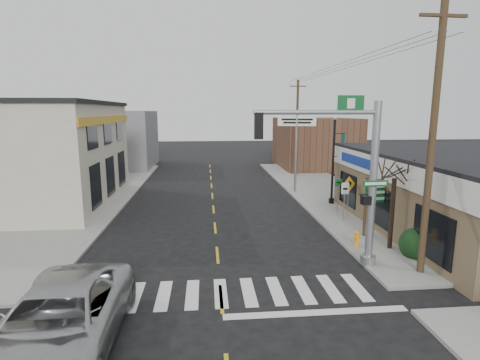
{
  "coord_description": "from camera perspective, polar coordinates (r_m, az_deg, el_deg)",
  "views": [
    {
      "loc": [
        -0.44,
        -11.95,
        6.36
      ],
      "look_at": [
        1.32,
        7.31,
        2.8
      ],
      "focal_mm": 28.0,
      "sensor_mm": 36.0,
      "label": 1
    }
  ],
  "objects": [
    {
      "name": "fire_hydrant",
      "position": [
        18.56,
        17.4,
        -8.39
      ],
      "size": [
        0.23,
        0.23,
        0.73
      ],
      "rotation": [
        0.0,
        0.0,
        0.23
      ],
      "color": "orange",
      "rests_on": "sidewalk_right"
    },
    {
      "name": "bldg_distant_left",
      "position": [
        45.31,
        -18.81,
        5.88
      ],
      "size": [
        9.0,
        10.0,
        6.4
      ],
      "primitive_type": "cube",
      "color": "slate",
      "rests_on": "ground"
    },
    {
      "name": "dance_center_sign",
      "position": [
        29.15,
        8.61,
        7.3
      ],
      "size": [
        2.9,
        0.18,
        6.17
      ],
      "rotation": [
        0.0,
        0.0,
        -0.18
      ],
      "color": "gray",
      "rests_on": "sidewalk_right"
    },
    {
      "name": "sidewalk_left",
      "position": [
        27.11,
        -23.53,
        -3.88
      ],
      "size": [
        6.0,
        38.0,
        0.13
      ],
      "primitive_type": "cube",
      "color": "gray",
      "rests_on": "ground"
    },
    {
      "name": "guide_sign",
      "position": [
        20.01,
        20.51,
        -2.62
      ],
      "size": [
        1.73,
        0.14,
        3.02
      ],
      "rotation": [
        0.0,
        0.0,
        0.23
      ],
      "color": "#483521",
      "rests_on": "sidewalk_right"
    },
    {
      "name": "left_building",
      "position": [
        28.98,
        -30.94,
        3.08
      ],
      "size": [
        12.0,
        12.0,
        6.8
      ],
      "primitive_type": "cube",
      "color": "beige",
      "rests_on": "ground"
    },
    {
      "name": "utility_pole_near",
      "position": [
        15.62,
        27.25,
        5.59
      ],
      "size": [
        1.77,
        0.27,
        10.19
      ],
      "rotation": [
        0.0,
        0.0,
        0.02
      ],
      "color": "#43321B",
      "rests_on": "sidewalk_right"
    },
    {
      "name": "crosswalk",
      "position": [
        13.89,
        -2.96,
        -16.8
      ],
      "size": [
        11.0,
        2.2,
        0.01
      ],
      "primitive_type": "cube",
      "color": "silver",
      "rests_on": "ground"
    },
    {
      "name": "center_line",
      "position": [
        20.94,
        -3.82,
        -7.26
      ],
      "size": [
        0.12,
        56.0,
        0.01
      ],
      "primitive_type": "cube",
      "color": "gold",
      "rests_on": "ground"
    },
    {
      "name": "traffic_signal_pole",
      "position": [
        15.44,
        17.02,
        1.89
      ],
      "size": [
        5.39,
        0.39,
        6.83
      ],
      "rotation": [
        0.0,
        0.0,
        0.04
      ],
      "color": "gray",
      "rests_on": "sidewalk_right"
    },
    {
      "name": "shrub_front",
      "position": [
        18.19,
        25.22,
        -8.85
      ],
      "size": [
        1.42,
        1.42,
        1.06
      ],
      "primitive_type": "ellipsoid",
      "color": "#1F3916",
      "rests_on": "sidewalk_right"
    },
    {
      "name": "sidewalk_right",
      "position": [
        27.41,
        15.09,
        -3.22
      ],
      "size": [
        6.0,
        38.0,
        0.13
      ],
      "primitive_type": "cube",
      "color": "gray",
      "rests_on": "ground"
    },
    {
      "name": "lamp_post",
      "position": [
        26.01,
        14.18,
        4.02
      ],
      "size": [
        0.78,
        0.61,
        5.99
      ],
      "rotation": [
        0.0,
        0.0,
        0.13
      ],
      "color": "black",
      "rests_on": "sidewalk_right"
    },
    {
      "name": "shrub_back",
      "position": [
        22.34,
        21.67,
        -5.44
      ],
      "size": [
        1.08,
        1.08,
        0.81
      ],
      "primitive_type": "ellipsoid",
      "color": "black",
      "rests_on": "sidewalk_right"
    },
    {
      "name": "ped_crossing_sign",
      "position": [
        22.99,
        16.22,
        -1.34
      ],
      "size": [
        0.96,
        0.07,
        2.46
      ],
      "rotation": [
        0.0,
        0.0,
        0.41
      ],
      "color": "gray",
      "rests_on": "sidewalk_right"
    },
    {
      "name": "suv",
      "position": [
        11.54,
        -25.82,
        -18.88
      ],
      "size": [
        3.04,
        6.52,
        1.81
      ],
      "primitive_type": "imported",
      "rotation": [
        0.0,
        0.0,
        0.01
      ],
      "color": "#A7AAAC",
      "rests_on": "ground"
    },
    {
      "name": "bldg_distant_right",
      "position": [
        43.9,
        11.29,
        5.57
      ],
      "size": [
        8.0,
        10.0,
        5.6
      ],
      "primitive_type": "cube",
      "color": "brown",
      "rests_on": "ground"
    },
    {
      "name": "ground",
      "position": [
        13.54,
        -2.89,
        -17.59
      ],
      "size": [
        140.0,
        140.0,
        0.0
      ],
      "primitive_type": "plane",
      "color": "black",
      "rests_on": "ground"
    },
    {
      "name": "utility_pole_far",
      "position": [
        36.83,
        8.66,
        7.93
      ],
      "size": [
        1.59,
        0.24,
        9.17
      ],
      "rotation": [
        0.0,
        0.0,
        0.09
      ],
      "color": "#3A241C",
      "rests_on": "sidewalk_right"
    },
    {
      "name": "bare_tree",
      "position": [
        18.02,
        22.62,
        2.06
      ],
      "size": [
        2.45,
        2.45,
        4.9
      ],
      "rotation": [
        0.0,
        0.0,
        -0.13
      ],
      "color": "black",
      "rests_on": "sidewalk_right"
    }
  ]
}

